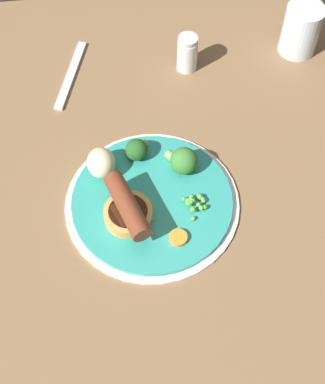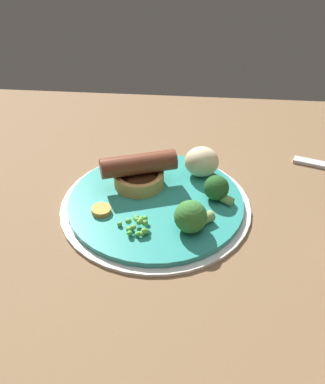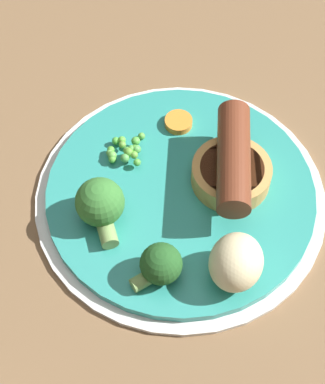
{
  "view_description": "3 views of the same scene",
  "coord_description": "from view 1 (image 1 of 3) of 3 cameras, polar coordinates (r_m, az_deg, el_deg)",
  "views": [
    {
      "loc": [
        45.6,
        -6.29,
        78.51
      ],
      "look_at": [
        -0.52,
        -0.65,
        5.54
      ],
      "focal_mm": 50.0,
      "sensor_mm": 36.0,
      "label": 1
    },
    {
      "loc": [
        -6.26,
        60.42,
        53.73
      ],
      "look_at": [
        -1.06,
        -2.14,
        6.44
      ],
      "focal_mm": 50.0,
      "sensor_mm": 36.0,
      "label": 2
    },
    {
      "loc": [
        -32.49,
        -13.73,
        56.74
      ],
      "look_at": [
        -1.5,
        -1.12,
        5.55
      ],
      "focal_mm": 60.0,
      "sensor_mm": 36.0,
      "label": 3
    }
  ],
  "objects": [
    {
      "name": "dining_table",
      "position": [
        0.9,
        0.45,
        -1.62
      ],
      "size": [
        110.0,
        80.0,
        3.0
      ],
      "primitive_type": "cube",
      "color": "brown",
      "rests_on": "ground"
    },
    {
      "name": "dinner_plate",
      "position": [
        0.88,
        -1.13,
        -0.93
      ],
      "size": [
        28.73,
        28.73,
        1.4
      ],
      "color": "silver",
      "rests_on": "dining_table"
    },
    {
      "name": "sausage_pudding",
      "position": [
        0.83,
        -3.71,
        -1.98
      ],
      "size": [
        12.03,
        7.78,
        5.41
      ],
      "rotation": [
        0.0,
        0.0,
        0.32
      ],
      "color": "tan",
      "rests_on": "dinner_plate"
    },
    {
      "name": "pea_pile",
      "position": [
        0.86,
        3.44,
        -1.11
      ],
      "size": [
        4.74,
        3.92,
        1.7
      ],
      "color": "#56A939",
      "rests_on": "dinner_plate"
    },
    {
      "name": "broccoli_floret_near",
      "position": [
        0.89,
        2.23,
        3.36
      ],
      "size": [
        5.84,
        5.33,
        4.65
      ],
      "rotation": [
        0.0,
        0.0,
        0.67
      ],
      "color": "#387A33",
      "rests_on": "dinner_plate"
    },
    {
      "name": "broccoli_floret_far",
      "position": [
        0.91,
        -2.74,
        4.55
      ],
      "size": [
        4.71,
        4.19,
        3.82
      ],
      "rotation": [
        0.0,
        0.0,
        5.66
      ],
      "color": "#235623",
      "rests_on": "dinner_plate"
    },
    {
      "name": "potato_chunk_0",
      "position": [
        0.89,
        -6.56,
        3.11
      ],
      "size": [
        5.74,
        5.1,
        4.84
      ],
      "primitive_type": "ellipsoid",
      "rotation": [
        0.0,
        0.0,
        4.78
      ],
      "color": "beige",
      "rests_on": "dinner_plate"
    },
    {
      "name": "carrot_slice_0",
      "position": [
        0.83,
        1.68,
        -4.9
      ],
      "size": [
        3.36,
        3.36,
        0.78
      ],
      "primitive_type": "cylinder",
      "rotation": [
        0.0,
        0.0,
        3.32
      ],
      "color": "orange",
      "rests_on": "dinner_plate"
    },
    {
      "name": "fork",
      "position": [
        1.08,
        -9.74,
        12.23
      ],
      "size": [
        17.69,
        6.77,
        0.6
      ],
      "primitive_type": "cube",
      "rotation": [
        0.0,
        0.0,
        -0.3
      ],
      "color": "silver",
      "rests_on": "dining_table"
    },
    {
      "name": "drinking_glass",
      "position": [
        1.12,
        14.56,
        16.4
      ],
      "size": [
        7.41,
        7.41,
        9.84
      ],
      "primitive_type": "cylinder",
      "color": "silver",
      "rests_on": "dining_table"
    },
    {
      "name": "salt_shaker",
      "position": [
        1.06,
        2.66,
        14.58
      ],
      "size": [
        3.95,
        3.95,
        7.48
      ],
      "color": "silver",
      "rests_on": "dining_table"
    }
  ]
}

